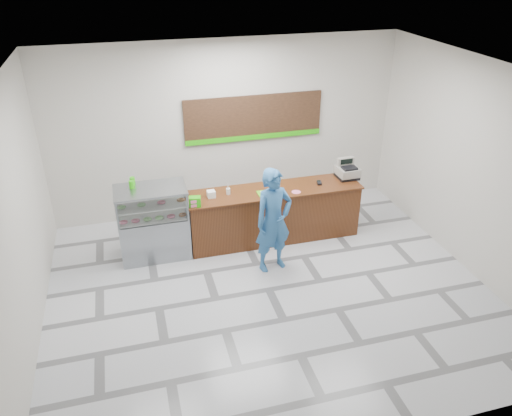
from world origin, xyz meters
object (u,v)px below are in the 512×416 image
object	(u,v)px
serving_tray	(267,193)
sales_counter	(274,214)
display_case	(153,222)
customer	(273,221)
cash_register	(347,171)

from	to	relation	value
serving_tray	sales_counter	bearing A→B (deg)	36.29
sales_counter	serving_tray	world-z (taller)	serving_tray
sales_counter	serving_tray	bearing A→B (deg)	-144.14
display_case	customer	size ratio (longest dim) A/B	0.72
display_case	serving_tray	bearing A→B (deg)	-3.58
cash_register	customer	world-z (taller)	customer
serving_tray	customer	world-z (taller)	customer
cash_register	serving_tray	xyz separation A→B (m)	(-1.68, -0.26, -0.13)
serving_tray	customer	xyz separation A→B (m)	(-0.12, -0.80, -0.11)
customer	cash_register	bearing A→B (deg)	17.26
customer	serving_tray	bearing A→B (deg)	68.14
cash_register	serving_tray	world-z (taller)	cash_register
display_case	customer	world-z (taller)	customer
serving_tray	customer	bearing A→B (deg)	-98.09
sales_counter	cash_register	bearing A→B (deg)	5.03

